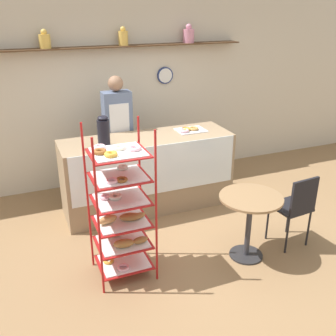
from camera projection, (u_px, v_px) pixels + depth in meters
name	position (u px, v px, depth m)	size (l,w,h in m)	color
ground_plane	(181.00, 248.00, 4.52)	(14.00, 14.00, 0.00)	olive
back_wall	(122.00, 93.00, 5.86)	(10.00, 0.30, 2.70)	beige
display_counter	(148.00, 173.00, 5.26)	(2.24, 0.70, 1.00)	#937A5B
pastry_rack	(121.00, 209.00, 3.83)	(0.58, 0.50, 1.59)	#A51919
person_worker	(118.00, 132.00, 5.42)	(0.38, 0.23, 1.73)	#282833
cafe_table	(250.00, 212.00, 4.17)	(0.67, 0.67, 0.74)	#262628
cafe_chair	(296.00, 204.00, 4.36)	(0.41, 0.41, 0.88)	black
coffee_carafe	(103.00, 131.00, 4.69)	(0.15, 0.15, 0.38)	black
donut_tray_counter	(189.00, 130.00, 5.31)	(0.39, 0.31, 0.05)	silver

